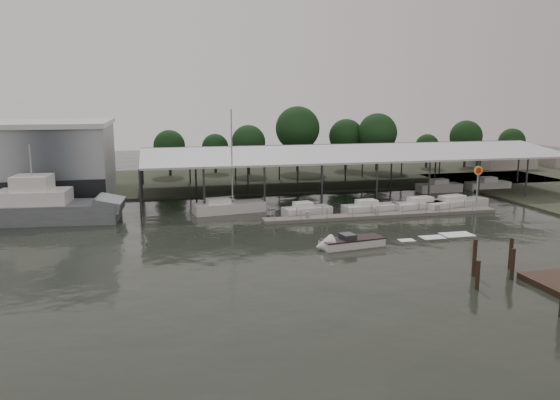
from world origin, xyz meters
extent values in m
plane|color=black|center=(0.00, 0.00, 0.00)|extent=(200.00, 200.00, 0.00)
cube|color=#3A4030|center=(0.00, 42.00, 0.10)|extent=(140.00, 30.00, 0.30)
cube|color=#959A9F|center=(-28.00, 30.00, 5.00)|extent=(24.00, 20.00, 10.00)
cube|color=silver|center=(-28.00, 30.00, 10.20)|extent=(24.50, 20.50, 0.60)
cube|color=#313337|center=(17.00, 28.00, 6.76)|extent=(58.00, 0.40, 0.30)
cylinder|color=#313337|center=(-12.00, 16.50, 2.75)|extent=(0.24, 0.24, 5.50)
cylinder|color=#313337|center=(-12.00, 39.50, 2.75)|extent=(0.24, 0.24, 5.50)
cylinder|color=#313337|center=(46.00, 39.50, 2.75)|extent=(0.24, 0.24, 5.50)
cube|color=slate|center=(15.00, 10.00, 0.20)|extent=(28.00, 2.00, 0.40)
cylinder|color=#96999C|center=(2.00, 9.10, 0.80)|extent=(0.10, 0.10, 1.20)
cylinder|color=#96999C|center=(28.00, 10.90, 0.80)|extent=(0.10, 0.10, 1.20)
cube|color=#96999C|center=(14.00, 10.00, 0.70)|extent=(0.30, 0.30, 0.70)
cylinder|color=#96999C|center=(27.00, 10.00, 2.50)|extent=(0.16, 0.16, 5.00)
cylinder|color=yellow|center=(27.00, 10.00, 5.00)|extent=(1.10, 0.12, 1.10)
cylinder|color=red|center=(27.00, 9.93, 5.00)|extent=(0.70, 0.05, 0.70)
cube|color=gray|center=(55.00, 45.00, 2.00)|extent=(10.00, 8.00, 4.00)
cube|color=slate|center=(-22.34, 16.19, 0.90)|extent=(16.35, 6.58, 2.40)
cube|color=slate|center=(-15.36, 15.54, 1.90)|extent=(3.50, 5.19, 1.77)
cube|color=white|center=(-23.30, 16.27, 2.69)|extent=(7.85, 4.94, 1.80)
cube|color=white|center=(-23.30, 16.27, 4.39)|extent=(4.14, 3.99, 1.61)
cylinder|color=#96999C|center=(-23.30, 16.27, 6.79)|extent=(0.18, 0.18, 3.50)
cube|color=silver|center=(-1.81, 16.48, 0.50)|extent=(8.78, 3.87, 1.40)
cube|color=white|center=(-3.15, 16.27, 1.40)|extent=(2.96, 2.19, 0.80)
cylinder|color=#96999C|center=(-1.39, 16.54, 6.55)|extent=(0.16, 0.16, 11.29)
cylinder|color=#96999C|center=(-2.90, 16.31, 1.90)|extent=(3.48, 0.66, 0.12)
cube|color=silver|center=(7.00, -1.26, 0.35)|extent=(6.17, 2.87, 0.90)
cone|color=silver|center=(4.13, -1.70, 0.35)|extent=(1.88, 2.22, 2.00)
cube|color=black|center=(7.00, -1.26, 0.75)|extent=(6.18, 2.93, 0.12)
cube|color=#313337|center=(6.53, -1.33, 1.00)|extent=(1.40, 1.57, 0.50)
cube|color=white|center=(12.90, -0.36, 0.02)|extent=(2.30, 1.50, 0.04)
cube|color=white|center=(15.87, 0.09, 0.02)|extent=(3.10, 2.00, 0.04)
cube|color=white|center=(18.83, 0.55, 0.02)|extent=(3.90, 2.50, 0.04)
cube|color=silver|center=(6.70, 12.55, 0.50)|extent=(5.93, 3.11, 1.10)
cube|color=white|center=(6.20, 12.55, 1.30)|extent=(2.21, 1.91, 0.70)
cube|color=silver|center=(14.37, 12.12, 0.50)|extent=(6.80, 2.64, 1.10)
cube|color=white|center=(13.87, 12.12, 1.30)|extent=(2.44, 1.76, 0.70)
cube|color=silver|center=(21.46, 12.43, 0.50)|extent=(8.40, 3.50, 1.10)
cube|color=white|center=(20.96, 12.43, 1.30)|extent=(3.08, 2.05, 0.70)
cube|color=silver|center=(25.73, 12.43, 0.50)|extent=(9.38, 4.41, 1.10)
cube|color=white|center=(25.23, 12.43, 1.30)|extent=(3.49, 2.35, 0.70)
cylinder|color=#312218|center=(15.48, -12.61, 0.88)|extent=(0.32, 0.32, 2.97)
cylinder|color=#312218|center=(11.62, -14.02, 0.76)|extent=(0.32, 0.32, 2.71)
cylinder|color=#312218|center=(13.12, -11.25, 1.14)|extent=(0.32, 0.32, 3.47)
cylinder|color=#312218|center=(17.00, -10.29, 0.95)|extent=(0.32, 0.32, 3.10)
cylinder|color=black|center=(-7.50, 48.74, 1.92)|extent=(0.50, 0.50, 3.85)
sphere|color=#1A3D18|center=(-7.50, 48.74, 5.39)|extent=(5.39, 5.39, 5.39)
cylinder|color=black|center=(0.61, 50.79, 1.71)|extent=(0.50, 0.50, 3.42)
sphere|color=#1A3D18|center=(0.61, 50.79, 4.78)|extent=(4.78, 4.78, 4.78)
cylinder|color=black|center=(5.99, 46.98, 2.11)|extent=(0.50, 0.50, 4.22)
sphere|color=#1A3D18|center=(5.99, 46.98, 5.91)|extent=(5.91, 5.91, 5.91)
cylinder|color=black|center=(15.46, 49.26, 2.86)|extent=(0.50, 0.50, 5.72)
sphere|color=#1A3D18|center=(15.46, 49.26, 8.01)|extent=(8.01, 8.01, 8.01)
cylinder|color=black|center=(25.08, 50.00, 2.29)|extent=(0.50, 0.50, 4.59)
sphere|color=#1A3D18|center=(25.08, 50.00, 6.42)|extent=(6.42, 6.42, 6.42)
cylinder|color=black|center=(30.00, 46.86, 2.56)|extent=(0.50, 0.50, 5.11)
sphere|color=#1A3D18|center=(30.00, 46.86, 7.16)|extent=(7.16, 7.16, 7.16)
cylinder|color=black|center=(40.98, 48.40, 1.59)|extent=(0.50, 0.50, 3.18)
sphere|color=#1A3D18|center=(40.98, 48.40, 4.45)|extent=(4.45, 4.45, 4.45)
cylinder|color=black|center=(48.63, 47.52, 2.20)|extent=(0.50, 0.50, 4.39)
sphere|color=#1A3D18|center=(48.63, 47.52, 6.15)|extent=(6.15, 6.15, 6.15)
cylinder|color=black|center=(58.01, 46.42, 1.82)|extent=(0.50, 0.50, 3.64)
sphere|color=#1A3D18|center=(58.01, 46.42, 5.10)|extent=(5.10, 5.10, 5.10)
camera|label=1|loc=(-10.60, -46.85, 13.43)|focal=35.00mm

